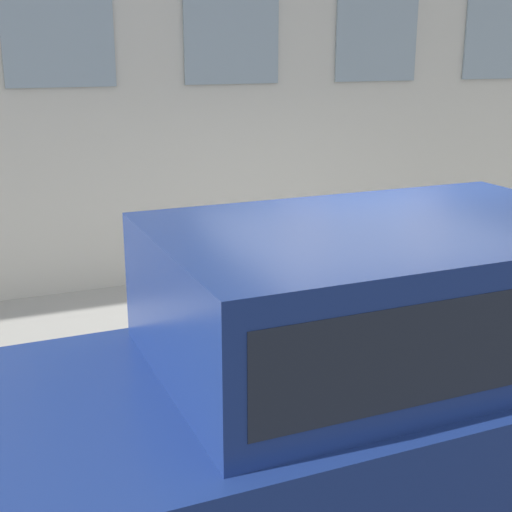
# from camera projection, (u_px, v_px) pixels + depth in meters

# --- Properties ---
(ground_plane) EXTENTS (80.00, 80.00, 0.00)m
(ground_plane) POSITION_uv_depth(u_px,v_px,m) (358.00, 381.00, 6.50)
(ground_plane) COLOR #38383A
(sidewalk) EXTENTS (3.13, 60.00, 0.14)m
(sidewalk) POSITION_uv_depth(u_px,v_px,m) (285.00, 317.00, 7.86)
(sidewalk) COLOR #9E9B93
(sidewalk) RESTS_ON ground_plane
(fire_hydrant) EXTENTS (0.30, 0.43, 0.71)m
(fire_hydrant) POSITION_uv_depth(u_px,v_px,m) (305.00, 316.00, 6.68)
(fire_hydrant) COLOR gray
(fire_hydrant) RESTS_ON sidewalk
(person) EXTENTS (0.26, 0.17, 1.06)m
(person) POSITION_uv_depth(u_px,v_px,m) (206.00, 291.00, 6.52)
(person) COLOR #726651
(person) RESTS_ON sidewalk
(parked_truck_navy_near) EXTENTS (2.06, 4.62, 1.91)m
(parked_truck_navy_near) POSITION_uv_depth(u_px,v_px,m) (377.00, 354.00, 4.49)
(parked_truck_navy_near) COLOR black
(parked_truck_navy_near) RESTS_ON ground_plane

